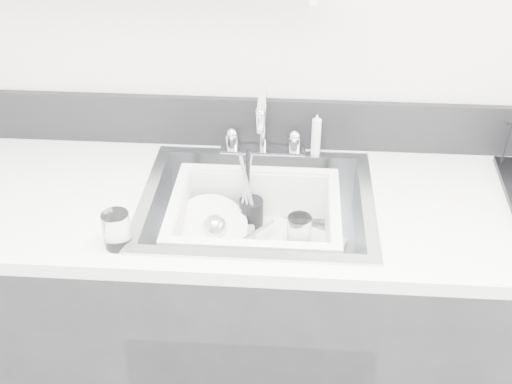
{
  "coord_description": "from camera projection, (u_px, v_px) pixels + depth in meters",
  "views": [
    {
      "loc": [
        0.1,
        -0.25,
        1.93
      ],
      "look_at": [
        0.0,
        1.14,
        0.98
      ],
      "focal_mm": 45.0,
      "sensor_mm": 36.0,
      "label": 1
    }
  ],
  "objects": [
    {
      "name": "side_sprayer",
      "position": [
        316.0,
        135.0,
        1.93
      ],
      "size": [
        0.03,
        0.03,
        0.14
      ],
      "primitive_type": "cylinder",
      "color": "white",
      "rests_on": "counter_run"
    },
    {
      "name": "utensil_cup",
      "position": [
        251.0,
        210.0,
        1.89
      ],
      "size": [
        0.07,
        0.07,
        0.24
      ],
      "rotation": [
        0.0,
        0.0,
        -0.18
      ],
      "color": "black",
      "rests_on": "wash_tub"
    },
    {
      "name": "wash_tub",
      "position": [
        255.0,
        228.0,
        1.79
      ],
      "size": [
        0.58,
        0.54,
        0.18
      ],
      "primitive_type": null,
      "rotation": [
        0.0,
        0.0,
        -0.43
      ],
      "color": "white",
      "rests_on": "sink"
    },
    {
      "name": "ladle",
      "position": [
        234.0,
        240.0,
        1.8
      ],
      "size": [
        0.29,
        0.22,
        0.08
      ],
      "primitive_type": null,
      "rotation": [
        0.0,
        0.0,
        -0.5
      ],
      "color": "silver",
      "rests_on": "wash_tub"
    },
    {
      "name": "tumbler_counter",
      "position": [
        117.0,
        230.0,
        1.57
      ],
      "size": [
        0.07,
        0.07,
        0.1
      ],
      "primitive_type": "cylinder",
      "rotation": [
        0.0,
        0.0,
        -0.02
      ],
      "color": "white",
      "rests_on": "counter_run"
    },
    {
      "name": "bowl_small",
      "position": [
        277.0,
        255.0,
        1.78
      ],
      "size": [
        0.11,
        0.11,
        0.03
      ],
      "primitive_type": "imported",
      "rotation": [
        0.0,
        0.0,
        -0.11
      ],
      "color": "white",
      "rests_on": "wash_tub"
    },
    {
      "name": "sink",
      "position": [
        257.0,
        226.0,
        1.82
      ],
      "size": [
        0.64,
        0.52,
        0.2
      ],
      "primitive_type": null,
      "color": "silver",
      "rests_on": "counter_run"
    },
    {
      "name": "counter_run",
      "position": [
        257.0,
        319.0,
        2.02
      ],
      "size": [
        3.2,
        0.62,
        0.92
      ],
      "color": "black",
      "rests_on": "ground"
    },
    {
      "name": "backsplash",
      "position": [
        264.0,
        123.0,
        1.97
      ],
      "size": [
        3.2,
        0.02,
        0.16
      ],
      "primitive_type": "cube",
      "color": "black",
      "rests_on": "counter_run"
    },
    {
      "name": "room_shell",
      "position": [
        205.0,
        40.0,
        0.67
      ],
      "size": [
        3.5,
        3.0,
        2.6
      ],
      "color": "silver",
      "rests_on": "ground"
    },
    {
      "name": "plate_stack",
      "position": [
        216.0,
        232.0,
        1.85
      ],
      "size": [
        0.25,
        0.24,
        0.1
      ],
      "rotation": [
        0.0,
        0.0,
        0.33
      ],
      "color": "white",
      "rests_on": "wash_tub"
    },
    {
      "name": "tumbler_in_tub",
      "position": [
        299.0,
        232.0,
        1.82
      ],
      "size": [
        0.09,
        0.09,
        0.1
      ],
      "primitive_type": "cylinder",
      "rotation": [
        0.0,
        0.0,
        0.44
      ],
      "color": "white",
      "rests_on": "wash_tub"
    },
    {
      "name": "faucet",
      "position": [
        263.0,
        137.0,
        1.93
      ],
      "size": [
        0.26,
        0.18,
        0.23
      ],
      "color": "silver",
      "rests_on": "counter_run"
    }
  ]
}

